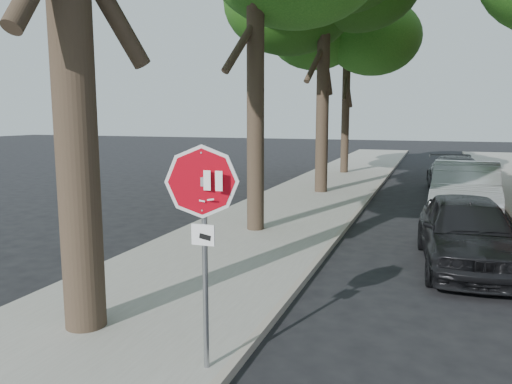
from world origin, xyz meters
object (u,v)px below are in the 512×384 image
tree_far (348,32)px  car_a (467,232)px  car_b (465,191)px  car_c (457,175)px  stop_sign (203,215)px

tree_far → car_a: bearing=-71.7°
car_a → car_b: bearing=82.9°
car_c → car_a: bearing=-97.3°
car_a → car_c: (0.21, 10.51, -0.02)m
car_b → car_a: bearing=-89.9°
stop_sign → car_c: bearing=78.5°
tree_far → car_b: tree_far is taller
stop_sign → car_b: 11.27m
car_a → car_b: size_ratio=0.84×
car_a → car_c: bearing=84.1°
stop_sign → car_b: size_ratio=0.51×
car_c → stop_sign: bearing=-107.6°
tree_far → car_a: 17.52m
stop_sign → car_a: (3.09, 5.68, -1.21)m
stop_sign → car_b: bearing=72.9°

